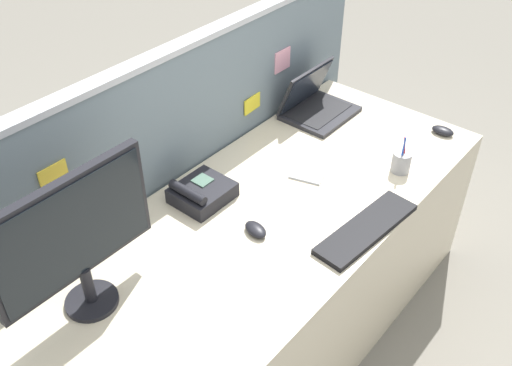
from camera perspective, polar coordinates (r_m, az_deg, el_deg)
ground_plane at (r=2.69m, az=0.85°, el=-14.61°), size 10.00×10.00×0.00m
desk at (r=2.41m, az=0.93°, el=-9.45°), size 2.05×0.82×0.71m
cubicle_divider at (r=2.46m, az=-7.21°, el=-0.16°), size 2.26×0.08×1.25m
desktop_monitor at (r=1.74m, az=-17.49°, el=-4.99°), size 0.53×0.17×0.48m
laptop at (r=2.74m, az=5.77°, el=7.85°), size 0.32×0.27×0.22m
desk_phone at (r=2.21m, az=-5.39°, el=-0.95°), size 0.21×0.19×0.10m
keyboard_main at (r=2.12m, az=10.80°, el=-4.42°), size 0.47×0.17×0.02m
computer_mouse_right_hand at (r=2.08m, az=-0.04°, el=-4.59°), size 0.08×0.11×0.03m
computer_mouse_left_hand at (r=2.72m, az=17.88°, el=4.91°), size 0.06×0.10×0.03m
pen_cup at (r=2.42m, az=14.09°, el=2.05°), size 0.08×0.08×0.17m
cell_phone_silver_slab at (r=2.34m, az=4.99°, el=0.67°), size 0.11×0.15×0.01m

